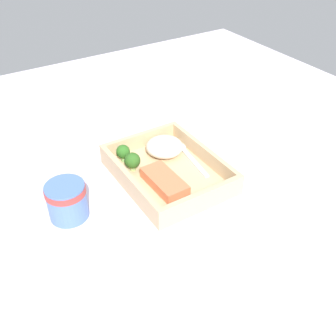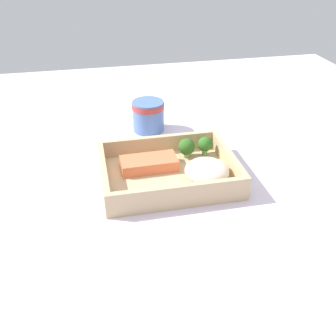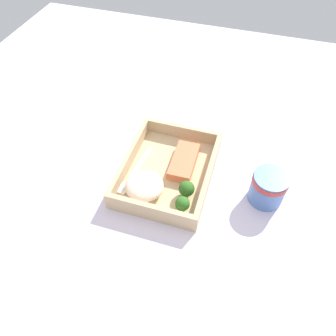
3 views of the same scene
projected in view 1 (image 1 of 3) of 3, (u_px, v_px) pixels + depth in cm
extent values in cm
cube|color=silver|center=(168.00, 181.00, 91.88)|extent=(160.00, 160.00, 2.00)
cube|color=tan|center=(168.00, 175.00, 90.93)|extent=(27.51, 21.40, 1.20)
cube|color=tan|center=(204.00, 153.00, 93.71)|extent=(27.51, 1.20, 3.83)
cube|color=tan|center=(129.00, 181.00, 85.13)|extent=(27.51, 1.20, 3.83)
cube|color=tan|center=(202.00, 199.00, 80.49)|extent=(1.20, 19.00, 3.83)
cube|color=tan|center=(140.00, 140.00, 98.35)|extent=(1.20, 19.00, 3.83)
cube|color=#E97148|center=(164.00, 182.00, 86.16)|extent=(11.97, 5.89, 2.44)
ellipsoid|color=beige|center=(164.00, 147.00, 95.79)|extent=(8.99, 9.06, 4.03)
cylinder|color=#88A761|center=(133.00, 167.00, 91.24)|extent=(1.41, 1.41, 1.58)
sphere|color=#2D5D1E|center=(132.00, 160.00, 90.16)|extent=(3.71, 3.71, 3.71)
cylinder|color=#7DAD61|center=(124.00, 158.00, 94.02)|extent=(1.25, 1.25, 1.74)
sphere|color=#2D6520|center=(123.00, 152.00, 92.96)|extent=(3.30, 3.30, 3.30)
cube|color=silver|center=(194.00, 162.00, 93.81)|extent=(12.44, 2.68, 0.44)
cube|color=silver|center=(179.00, 145.00, 99.56)|extent=(3.65, 2.62, 0.44)
cylinder|color=#4F71B1|center=(68.00, 202.00, 78.58)|extent=(7.96, 7.96, 7.85)
cylinder|color=#B23833|center=(65.00, 191.00, 76.89)|extent=(8.20, 8.20, 1.41)
cube|color=white|center=(184.00, 260.00, 71.56)|extent=(11.20, 14.64, 0.24)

